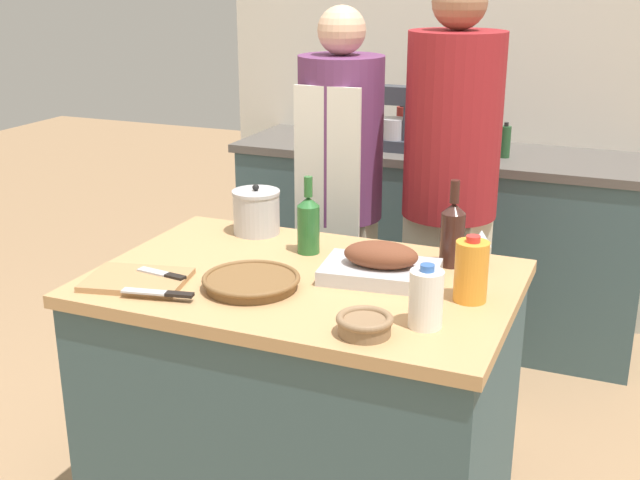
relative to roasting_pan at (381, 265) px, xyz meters
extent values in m
cube|color=#3D565B|center=(-0.22, -0.07, -0.50)|extent=(1.25, 0.83, 0.83)
cube|color=tan|center=(-0.22, -0.07, -0.07)|extent=(1.29, 0.86, 0.04)
cube|color=#3D565B|center=(-0.22, 1.58, -0.47)|extent=(1.96, 0.58, 0.90)
cube|color=#56514C|center=(-0.22, 1.58, 0.00)|extent=(2.02, 0.60, 0.04)
cube|color=silver|center=(-0.22, 1.93, 0.36)|extent=(2.52, 0.10, 2.55)
cube|color=#BCBCC1|center=(0.00, 0.00, -0.02)|extent=(0.38, 0.27, 0.04)
ellipsoid|color=brown|center=(0.00, 0.00, 0.03)|extent=(0.24, 0.16, 0.08)
cylinder|color=brown|center=(-0.33, -0.22, -0.03)|extent=(0.27, 0.27, 0.03)
torus|color=brown|center=(-0.33, -0.22, -0.01)|extent=(0.29, 0.29, 0.02)
cube|color=#AD7F51|center=(-0.67, -0.31, -0.04)|extent=(0.34, 0.28, 0.02)
cylinder|color=#B7B7BC|center=(-0.56, 0.26, 0.03)|extent=(0.17, 0.17, 0.14)
cylinder|color=#B7B7BC|center=(-0.56, 0.26, 0.11)|extent=(0.17, 0.17, 0.01)
sphere|color=black|center=(-0.56, 0.26, 0.12)|extent=(0.02, 0.02, 0.02)
cylinder|color=#846647|center=(0.09, -0.39, -0.02)|extent=(0.14, 0.14, 0.04)
torus|color=#846647|center=(0.09, -0.39, 0.00)|extent=(0.15, 0.15, 0.02)
cylinder|color=orange|center=(0.29, -0.06, 0.04)|extent=(0.10, 0.10, 0.18)
cylinder|color=red|center=(0.29, -0.06, 0.14)|extent=(0.04, 0.04, 0.02)
cylinder|color=white|center=(0.22, -0.28, 0.03)|extent=(0.09, 0.09, 0.16)
cylinder|color=#3360B2|center=(0.22, -0.28, 0.12)|extent=(0.04, 0.04, 0.02)
cylinder|color=#28662D|center=(-0.30, 0.14, 0.04)|extent=(0.07, 0.07, 0.16)
cone|color=#28662D|center=(-0.30, 0.14, 0.13)|extent=(0.07, 0.07, 0.03)
cylinder|color=#28662D|center=(-0.30, 0.14, 0.18)|extent=(0.03, 0.03, 0.07)
cylinder|color=#381E19|center=(0.17, 0.20, 0.04)|extent=(0.08, 0.08, 0.17)
cone|color=#381E19|center=(0.17, 0.20, 0.15)|extent=(0.08, 0.08, 0.03)
cylinder|color=#381E19|center=(0.17, 0.20, 0.20)|extent=(0.03, 0.03, 0.07)
cylinder|color=silver|center=(0.26, 0.21, -0.04)|extent=(0.06, 0.06, 0.00)
cylinder|color=silver|center=(0.26, 0.21, 0.00)|extent=(0.01, 0.01, 0.07)
cone|color=silver|center=(0.26, 0.21, 0.06)|extent=(0.07, 0.07, 0.05)
cube|color=#B7B7BC|center=(-0.58, -0.41, -0.02)|extent=(0.14, 0.06, 0.01)
cube|color=black|center=(-0.47, -0.39, -0.02)|extent=(0.09, 0.04, 0.01)
cube|color=#B7B7BC|center=(-0.65, -0.26, -0.02)|extent=(0.11, 0.05, 0.01)
cube|color=black|center=(-0.56, -0.27, -0.02)|extent=(0.07, 0.04, 0.01)
cube|color=#333842|center=(-0.41, 1.48, 0.05)|extent=(0.18, 0.14, 0.06)
cylinder|color=#B7B7BC|center=(-0.43, 1.48, 0.13)|extent=(0.13, 0.13, 0.10)
cube|color=#333842|center=(-0.35, 1.48, 0.16)|extent=(0.05, 0.08, 0.17)
cube|color=#333842|center=(-0.41, 1.48, 0.29)|extent=(0.17, 0.08, 0.09)
cylinder|color=maroon|center=(-0.45, 1.66, 0.11)|extent=(0.05, 0.05, 0.18)
cylinder|color=black|center=(-0.45, 1.66, 0.21)|extent=(0.02, 0.02, 0.02)
cylinder|color=#234C28|center=(0.10, 1.52, 0.10)|extent=(0.05, 0.05, 0.15)
cylinder|color=black|center=(0.10, 1.52, 0.18)|extent=(0.02, 0.02, 0.02)
cube|color=beige|center=(-0.45, 0.81, -0.52)|extent=(0.28, 0.20, 0.79)
cylinder|color=#663360|center=(-0.45, 0.81, 0.20)|extent=(0.35, 0.35, 0.66)
sphere|color=#DBAD89|center=(-0.45, 0.81, 0.63)|extent=(0.19, 0.19, 0.19)
cube|color=silver|center=(-0.44, 0.64, 0.02)|extent=(0.27, 0.03, 0.84)
cube|color=beige|center=(0.01, 0.82, -0.49)|extent=(0.34, 0.27, 0.85)
cylinder|color=maroon|center=(0.01, 0.82, 0.29)|extent=(0.37, 0.37, 0.71)
sphere|color=#996B4C|center=(0.01, 0.82, 0.74)|extent=(0.21, 0.21, 0.21)
camera|label=1|loc=(0.71, -2.18, 0.86)|focal=45.00mm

